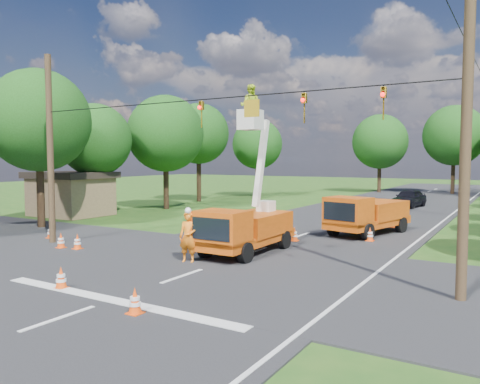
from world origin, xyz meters
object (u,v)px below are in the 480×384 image
Objects in this scene: traffic_cone_5 at (61,241)px; tree_left_d at (166,134)px; traffic_cone_6 at (50,232)px; traffic_cone_2 at (294,234)px; traffic_cone_1 at (135,301)px; tree_left_b at (38,121)px; traffic_cone_7 at (394,222)px; bucket_truck at (245,217)px; tree_left_c at (95,140)px; shed at (71,193)px; tree_left_e at (199,134)px; tree_far_b at (454,136)px; second_truck at (366,214)px; traffic_cone_4 at (77,242)px; traffic_cone_0 at (61,278)px; pole_left at (50,150)px; distant_car at (409,198)px; traffic_cone_3 at (370,234)px; tree_left_f at (257,144)px; tree_far_a at (380,142)px; pole_right_near at (466,121)px; ground_worker at (188,237)px.

traffic_cone_5 is 0.08× the size of tree_left_d.
traffic_cone_2 is at bearing 27.49° from traffic_cone_6.
tree_left_b is at bearing 151.24° from traffic_cone_1.
tree_left_d reaches higher than traffic_cone_7.
bucket_truck is 0.78× the size of tree_left_d.
shed is at bearing -146.31° from tree_left_c.
traffic_cone_5 is 25.14m from tree_left_e.
bucket_truck reaches higher than traffic_cone_2.
tree_far_b is (13.64, 44.27, 6.45)m from traffic_cone_6.
second_truck is 8.49× the size of traffic_cone_4.
pole_left is at bearing 144.51° from traffic_cone_0.
tree_left_b reaches higher than tree_left_d.
distant_car is 18.33m from traffic_cone_3.
tree_far_b is at bearing 72.87° from traffic_cone_6.
tree_far_b is at bearing 90.86° from traffic_cone_7.
distant_car is at bearing -11.69° from tree_left_f.
traffic_cone_4 is at bearing -66.70° from tree_left_e.
traffic_cone_6 is at bearing -97.60° from tree_far_a.
traffic_cone_2 is (0.53, 3.88, -1.24)m from bucket_truck.
tree_far_b is (10.97, 45.72, 6.45)m from traffic_cone_5.
tree_left_e is at bearing -104.04° from tree_left_f.
traffic_cone_7 is 15.44m from pole_right_near.
bucket_truck reaches higher than shed.
pole_right_near is at bearing 38.59° from traffic_cone_1.
traffic_cone_3 is (1.80, -18.23, -0.42)m from distant_car.
ground_worker is at bearing -97.35° from second_truck.
traffic_cone_5 is at bearing -128.22° from traffic_cone_7.
tree_far_a is (2.97, 43.72, 5.83)m from traffic_cone_5.
tree_left_e is at bearing -119.33° from tree_far_a.
tree_left_c is at bearing 133.25° from ground_worker.
traffic_cone_2 is 28.50m from tree_left_f.
tree_far_a reaches higher than bucket_truck.
traffic_cone_2 is 16.37m from tree_left_b.
tree_far_a is at bearing 120.50° from distant_car.
tree_far_a is at bearing 98.34° from traffic_cone_2.
pole_left reaches higher than traffic_cone_1.
traffic_cone_1 is at bearing -27.71° from pole_left.
shed is (-26.50, 8.00, -3.49)m from pole_right_near.
traffic_cone_2 is 1.00× the size of traffic_cone_7.
tree_left_b is at bearing -116.51° from distant_car.
traffic_cone_3 is 1.00× the size of traffic_cone_5.
second_truck is 1.10× the size of shed.
traffic_cone_6 is 0.08× the size of tree_left_f.
traffic_cone_5 is (-7.80, -3.30, -1.24)m from bucket_truck.
shed reaches higher than traffic_cone_1.
tree_far_a is (-8.57, 34.66, 5.83)m from traffic_cone_3.
distant_car is 12.89m from traffic_cone_7.
shed is at bearing -128.68° from distant_car.
tree_left_c is (-19.97, -4.80, 5.08)m from traffic_cone_7.
pole_left is at bearing -52.13° from tree_left_c.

